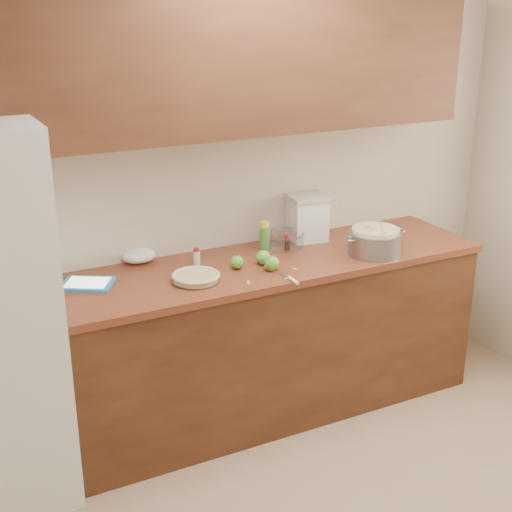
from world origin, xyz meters
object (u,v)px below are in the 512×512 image
pie (196,277)px  tablet (88,284)px  flour_canister (307,217)px  colander (375,242)px

pie → tablet: (-0.50, 0.19, -0.01)m
flour_canister → colander: bearing=-62.9°
pie → colander: bearing=-4.2°
pie → colander: 1.05m
flour_canister → tablet: (-1.35, -0.13, -0.13)m
flour_canister → tablet: bearing=-174.6°
colander → tablet: (-1.55, 0.27, -0.06)m
pie → tablet: bearing=159.0°
flour_canister → pie: bearing=-159.1°
colander → flour_canister: 0.45m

